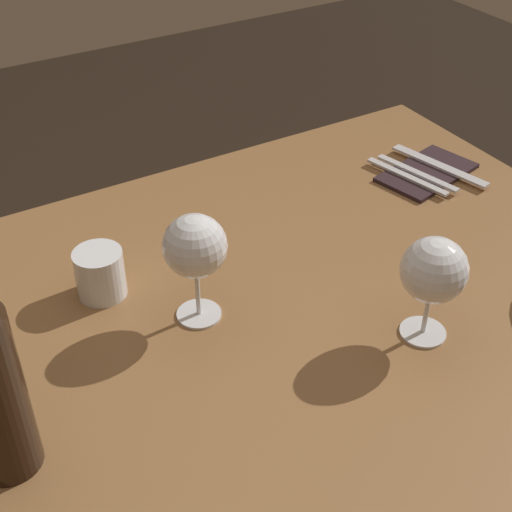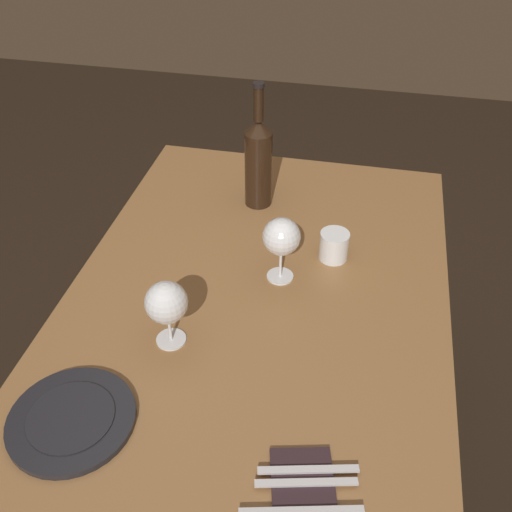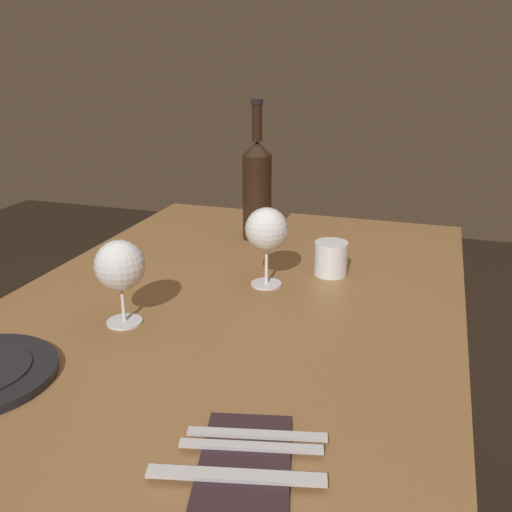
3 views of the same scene
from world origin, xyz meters
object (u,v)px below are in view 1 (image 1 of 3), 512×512
Objects in this scene: fork_inner at (417,173)px; table_knife at (439,166)px; water_tumbler at (100,276)px; folded_napkin at (427,173)px; wine_glass_right at (434,272)px; wine_glass_left at (195,248)px; fork_outer at (407,176)px.

fork_inner and table_knife have the same top height.
water_tumbler is 0.66m from folded_napkin.
fork_inner is (0.28, 0.34, -0.10)m from wine_glass_right.
fork_inner is 0.06m from table_knife.
fork_inner is (0.64, 0.02, -0.02)m from water_tumbler.
folded_napkin is at bearing -180.00° from table_knife.
wine_glass_left reaches higher than wine_glass_right.
fork_inner is 0.02m from fork_outer.
water_tumbler is 0.64m from fork_inner.
wine_glass_left is 0.59m from folded_napkin.
wine_glass_left is at bearing -49.26° from water_tumbler.
wine_glass_left is 0.32m from wine_glass_right.
fork_outer is 0.85× the size of table_knife.
water_tumbler is at bearing 138.66° from wine_glass_right.
folded_napkin is 0.05m from fork_outer.
table_knife is (0.69, 0.02, -0.02)m from water_tumbler.
fork_outer is 0.08m from table_knife.
water_tumbler is 0.61m from fork_outer.
wine_glass_right is 0.43m from fork_outer.
water_tumbler is at bearing -177.98° from fork_outer.
fork_outer reaches higher than folded_napkin.
wine_glass_right is 0.48m from table_knife.
wine_glass_right is 0.76× the size of table_knife.
fork_inner is at bearing 50.56° from wine_glass_right.
fork_outer and table_knife have the same top height.
wine_glass_left is 1.07× the size of wine_glass_right.
fork_outer is (0.25, 0.34, -0.10)m from wine_glass_right.
wine_glass_left is 0.96× the size of fork_inner.
wine_glass_right is at bearing -37.49° from wine_glass_left.
table_knife is at bearing 13.46° from wine_glass_left.
fork_inner is at bearing -180.00° from table_knife.
fork_inner is 0.85× the size of table_knife.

